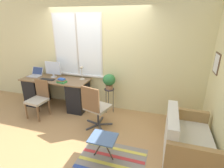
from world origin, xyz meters
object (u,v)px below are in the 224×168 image
(book_stack, at_px, (62,81))
(folding_stool, at_px, (103,139))
(plant_stand, at_px, (109,92))
(keyboard, at_px, (47,79))
(desk_chair_wooden, at_px, (39,98))
(office_chair_swivel, at_px, (95,106))
(mouse, at_px, (57,80))
(desk_lamp, at_px, (82,71))
(laptop, at_px, (36,74))
(potted_plant, at_px, (109,81))
(monitor, at_px, (53,69))
(couch_loveseat, at_px, (185,143))

(book_stack, xyz_separation_m, folding_stool, (1.51, -1.21, -0.45))
(plant_stand, bearing_deg, keyboard, -170.95)
(keyboard, height_order, folding_stool, keyboard)
(desk_chair_wooden, xyz_separation_m, office_chair_swivel, (1.48, -0.05, 0.03))
(mouse, distance_m, plant_stand, 1.34)
(mouse, height_order, desk_lamp, desk_lamp)
(book_stack, height_order, folding_stool, book_stack)
(office_chair_swivel, bearing_deg, book_stack, -6.62)
(plant_stand, xyz_separation_m, folding_stool, (0.41, -1.54, -0.16))
(laptop, height_order, book_stack, laptop)
(laptop, xyz_separation_m, potted_plant, (2.08, 0.07, 0.01))
(monitor, relative_size, plant_stand, 0.72)
(laptop, height_order, desk_lamp, desk_lamp)
(monitor, relative_size, book_stack, 1.89)
(laptop, bearing_deg, plant_stand, 1.79)
(mouse, bearing_deg, keyboard, -176.00)
(couch_loveseat, relative_size, folding_stool, 2.65)
(desk_chair_wooden, height_order, couch_loveseat, desk_chair_wooden)
(office_chair_swivel, relative_size, plant_stand, 1.57)
(monitor, xyz_separation_m, desk_chair_wooden, (0.00, -0.67, -0.53))
(plant_stand, distance_m, potted_plant, 0.30)
(keyboard, bearing_deg, potted_plant, 9.05)
(mouse, xyz_separation_m, potted_plant, (1.29, 0.23, 0.04))
(mouse, height_order, office_chair_swivel, office_chair_swivel)
(laptop, relative_size, folding_stool, 0.76)
(office_chair_swivel, bearing_deg, desk_chair_wooden, 12.96)
(laptop, xyz_separation_m, folding_stool, (2.49, -1.47, -0.45))
(laptop, distance_m, potted_plant, 2.08)
(book_stack, bearing_deg, mouse, 152.90)
(desk_chair_wooden, bearing_deg, monitor, 95.73)
(office_chair_swivel, distance_m, folding_stool, 0.94)
(desk_chair_wooden, distance_m, plant_stand, 1.69)
(mouse, relative_size, desk_chair_wooden, 0.08)
(office_chair_swivel, xyz_separation_m, folding_stool, (0.47, -0.80, -0.13))
(laptop, relative_size, keyboard, 0.88)
(monitor, height_order, office_chair_swivel, monitor)
(mouse, bearing_deg, desk_lamp, 27.02)
(monitor, bearing_deg, couch_loveseat, -18.95)
(laptop, height_order, couch_loveseat, laptop)
(monitor, xyz_separation_m, potted_plant, (1.54, 0.02, -0.16))
(keyboard, bearing_deg, book_stack, -9.49)
(monitor, distance_m, folding_stool, 2.55)
(keyboard, distance_m, desk_chair_wooden, 0.54)
(desk_lamp, bearing_deg, mouse, -152.98)
(keyboard, relative_size, folding_stool, 0.86)
(plant_stand, relative_size, folding_stool, 1.43)
(monitor, distance_m, desk_lamp, 0.80)
(book_stack, distance_m, plant_stand, 1.18)
(keyboard, distance_m, plant_stand, 1.61)
(desk_chair_wooden, bearing_deg, folding_stool, -18.12)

